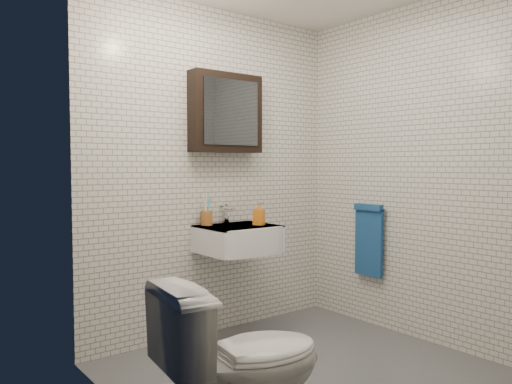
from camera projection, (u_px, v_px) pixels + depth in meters
ground at (304, 371)px, 3.14m from camera, size 2.20×2.00×0.01m
room_shell at (305, 138)px, 3.06m from camera, size 2.22×2.02×2.51m
washbasin at (241, 239)px, 3.71m from camera, size 0.55×0.50×0.20m
faucet at (226, 215)px, 3.85m from camera, size 0.06×0.20×0.15m
mirror_cabinet at (226, 113)px, 3.81m from camera, size 0.60×0.15×0.60m
towel_rail at (369, 237)px, 4.01m from camera, size 0.09×0.30×0.58m
toothbrush_cup at (207, 217)px, 3.76m from camera, size 0.11×0.11×0.24m
soap_bottle at (259, 214)px, 3.76m from camera, size 0.11×0.11×0.17m
toilet at (242, 363)px, 2.28m from camera, size 0.83×0.54×0.79m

